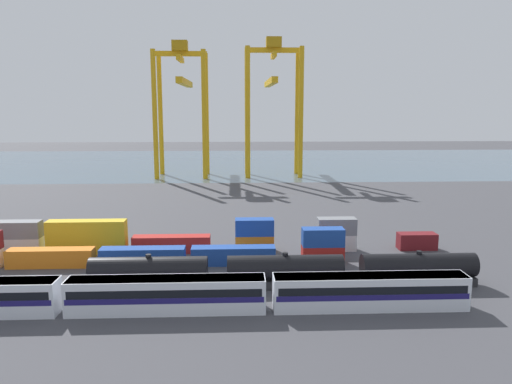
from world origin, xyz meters
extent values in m
plane|color=#424247|center=(0.00, 40.00, 0.00)|extent=(420.00, 420.00, 0.00)
cube|color=#475B6B|center=(0.00, 130.32, 0.00)|extent=(400.00, 110.00, 0.01)
cube|color=silver|center=(-6.06, -18.69, 1.95)|extent=(21.91, 3.10, 3.90)
cube|color=navy|center=(-6.06, -18.69, 1.85)|extent=(21.48, 3.14, 0.64)
cube|color=black|center=(-6.06, -18.69, 2.63)|extent=(21.04, 3.13, 0.90)
cube|color=slate|center=(-6.06, -18.69, 3.72)|extent=(21.70, 2.85, 0.36)
cube|color=silver|center=(16.75, -18.69, 1.95)|extent=(21.91, 3.10, 3.90)
cube|color=navy|center=(16.75, -18.69, 1.85)|extent=(21.48, 3.14, 0.64)
cube|color=black|center=(16.75, -18.69, 2.63)|extent=(21.04, 3.13, 0.90)
cube|color=slate|center=(16.75, -18.69, 3.72)|extent=(21.70, 2.85, 0.36)
cube|color=#232326|center=(-9.23, -11.56, 0.55)|extent=(14.61, 2.50, 1.10)
cylinder|color=black|center=(-9.23, -11.56, 2.62)|extent=(14.61, 3.03, 3.03)
cylinder|color=black|center=(-9.23, -11.56, 4.31)|extent=(0.70, 0.70, 0.36)
cube|color=#232326|center=(7.85, -11.56, 0.55)|extent=(14.61, 2.50, 1.10)
cylinder|color=black|center=(7.85, -11.56, 2.62)|extent=(14.61, 3.03, 3.03)
cylinder|color=black|center=(7.85, -11.56, 4.31)|extent=(0.70, 0.70, 0.36)
cube|color=#232326|center=(24.93, -11.56, 0.55)|extent=(14.61, 2.50, 1.10)
cylinder|color=black|center=(24.93, -11.56, 2.62)|extent=(14.61, 3.03, 3.03)
cylinder|color=black|center=(24.93, -11.56, 4.31)|extent=(0.70, 0.70, 0.36)
cube|color=orange|center=(-24.75, -2.09, 1.30)|extent=(12.10, 2.44, 2.60)
cube|color=#1C4299|center=(-11.73, -2.09, 1.30)|extent=(12.10, 2.44, 2.60)
cube|color=#1C4299|center=(1.29, -2.09, 1.30)|extent=(12.10, 2.44, 2.60)
cube|color=#AD211C|center=(14.30, -2.09, 1.30)|extent=(6.04, 2.44, 2.60)
cube|color=#1C4299|center=(14.30, -2.09, 3.90)|extent=(6.04, 2.44, 2.60)
cube|color=silver|center=(-34.52, 4.40, 1.30)|extent=(12.10, 2.44, 2.60)
cube|color=slate|center=(-34.52, 4.40, 3.90)|extent=(12.10, 2.44, 2.60)
cube|color=gold|center=(-21.48, 4.40, 1.30)|extent=(12.10, 2.44, 2.60)
cube|color=gold|center=(-21.48, 4.40, 3.90)|extent=(12.10, 2.44, 2.60)
cube|color=#AD211C|center=(-8.44, 4.40, 1.30)|extent=(12.10, 2.44, 2.60)
cube|color=orange|center=(4.60, 4.40, 1.30)|extent=(6.04, 2.44, 2.60)
cube|color=#1C4299|center=(4.60, 4.40, 3.90)|extent=(6.04, 2.44, 2.60)
cube|color=silver|center=(17.64, 4.40, 1.30)|extent=(6.04, 2.44, 2.60)
cube|color=slate|center=(17.64, 4.40, 3.90)|extent=(6.04, 2.44, 2.60)
cube|color=maroon|center=(30.68, 4.40, 1.30)|extent=(6.04, 2.44, 2.60)
cylinder|color=gold|center=(-23.09, 84.54, 19.89)|extent=(1.50, 1.50, 39.79)
cylinder|color=gold|center=(-7.84, 84.54, 19.89)|extent=(1.50, 1.50, 39.79)
cylinder|color=gold|center=(-23.09, 96.33, 19.89)|extent=(1.50, 1.50, 39.79)
cylinder|color=gold|center=(-7.84, 96.33, 19.89)|extent=(1.50, 1.50, 39.79)
cube|color=gold|center=(-15.47, 90.43, 38.99)|extent=(16.85, 1.20, 1.60)
cube|color=gold|center=(-15.47, 90.43, 37.39)|extent=(1.20, 13.39, 1.60)
cube|color=gold|center=(-15.47, 103.96, 30.69)|extent=(2.00, 38.65, 2.00)
cube|color=#A77A10|center=(-15.47, 90.43, 41.39)|extent=(4.80, 4.00, 3.20)
cylinder|color=gold|center=(5.70, 85.71, 20.50)|extent=(1.50, 1.50, 40.99)
cylinder|color=gold|center=(22.47, 85.71, 20.50)|extent=(1.50, 1.50, 40.99)
cylinder|color=gold|center=(5.70, 95.16, 20.50)|extent=(1.50, 1.50, 40.99)
cylinder|color=gold|center=(22.47, 95.16, 20.50)|extent=(1.50, 1.50, 40.99)
cube|color=gold|center=(14.08, 90.43, 40.19)|extent=(18.37, 1.20, 1.60)
cube|color=gold|center=(14.08, 90.43, 38.59)|extent=(1.20, 11.05, 1.60)
cube|color=gold|center=(14.08, 103.75, 30.81)|extent=(2.00, 38.05, 2.00)
cube|color=#A77A10|center=(14.08, 90.43, 42.59)|extent=(4.80, 4.00, 3.20)
camera|label=1|loc=(1.65, -71.19, 22.59)|focal=34.72mm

